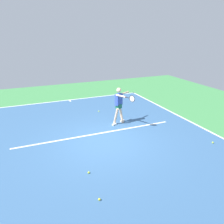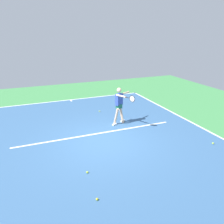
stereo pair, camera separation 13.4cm
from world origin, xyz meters
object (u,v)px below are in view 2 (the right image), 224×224
(tennis_ball_near_player, at_px, (121,115))
(tennis_ball_centre_court, at_px, (97,199))
(tennis_ball_far_corner, at_px, (87,172))
(tennis_ball_near_service_line, at_px, (213,143))
(tennis_player, at_px, (120,104))
(tennis_ball_by_baseline, at_px, (100,111))

(tennis_ball_near_player, height_order, tennis_ball_centre_court, same)
(tennis_ball_near_player, bearing_deg, tennis_ball_far_corner, 54.37)
(tennis_ball_near_service_line, bearing_deg, tennis_player, -52.11)
(tennis_ball_near_service_line, distance_m, tennis_ball_centre_court, 5.28)
(tennis_ball_by_baseline, distance_m, tennis_ball_near_player, 1.28)
(tennis_ball_by_baseline, relative_size, tennis_ball_far_corner, 1.00)
(tennis_ball_near_service_line, bearing_deg, tennis_ball_far_corner, 0.38)
(tennis_ball_centre_court, bearing_deg, tennis_ball_far_corner, -94.49)
(tennis_ball_near_player, distance_m, tennis_ball_far_corner, 5.13)
(tennis_player, distance_m, tennis_ball_far_corner, 4.23)
(tennis_ball_by_baseline, xyz_separation_m, tennis_ball_near_player, (-0.81, 0.99, 0.00))
(tennis_ball_far_corner, bearing_deg, tennis_ball_near_service_line, -179.62)
(tennis_ball_near_service_line, xyz_separation_m, tennis_ball_far_corner, (5.03, 0.03, 0.00))
(tennis_ball_by_baseline, height_order, tennis_ball_near_player, same)
(tennis_ball_near_player, xyz_separation_m, tennis_ball_far_corner, (2.99, 4.17, 0.00))
(tennis_ball_far_corner, bearing_deg, tennis_ball_near_player, -125.63)
(tennis_ball_near_player, bearing_deg, tennis_ball_by_baseline, -50.63)
(tennis_ball_near_player, xyz_separation_m, tennis_ball_centre_court, (3.09, 5.41, 0.00))
(tennis_ball_near_service_line, bearing_deg, tennis_ball_by_baseline, -60.90)
(tennis_ball_centre_court, bearing_deg, tennis_player, -120.03)
(tennis_ball_centre_court, relative_size, tennis_ball_far_corner, 1.00)
(tennis_ball_by_baseline, distance_m, tennis_ball_centre_court, 6.79)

